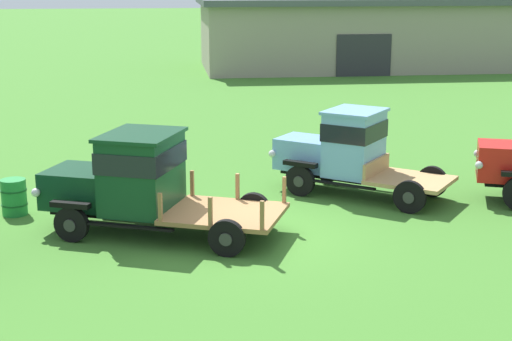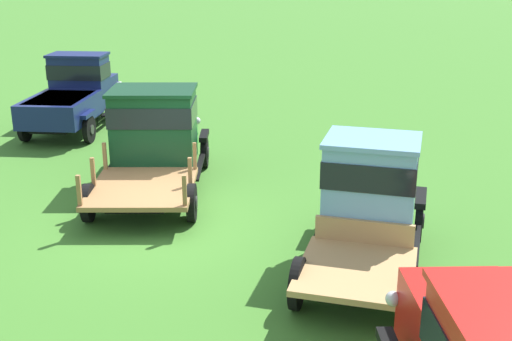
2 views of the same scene
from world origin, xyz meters
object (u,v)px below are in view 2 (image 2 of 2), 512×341
object	(u,v)px
vintage_truck_second_in_line	(156,133)
oil_drum_beside_row	(187,128)
vintage_truck_foreground_near	(75,94)
vintage_truck_midrow_center	(371,195)

from	to	relation	value
vintage_truck_second_in_line	oil_drum_beside_row	xyz separation A→B (m)	(-3.04, 1.65, -0.77)
oil_drum_beside_row	vintage_truck_foreground_near	bearing A→B (deg)	-137.35
vintage_truck_second_in_line	vintage_truck_foreground_near	bearing A→B (deg)	-169.54
vintage_truck_foreground_near	vintage_truck_second_in_line	distance (m)	6.14
vintage_truck_midrow_center	oil_drum_beside_row	world-z (taller)	vintage_truck_midrow_center
vintage_truck_midrow_center	oil_drum_beside_row	xyz separation A→B (m)	(-8.55, -0.89, -0.75)
vintage_truck_foreground_near	vintage_truck_midrow_center	size ratio (longest dim) A/B	1.10
vintage_truck_second_in_line	oil_drum_beside_row	world-z (taller)	vintage_truck_second_in_line
vintage_truck_midrow_center	oil_drum_beside_row	distance (m)	8.63
vintage_truck_foreground_near	vintage_truck_second_in_line	size ratio (longest dim) A/B	0.90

